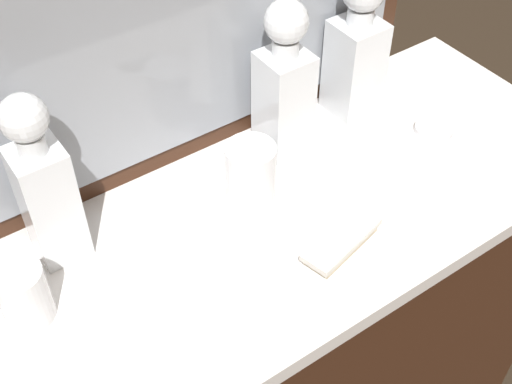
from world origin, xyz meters
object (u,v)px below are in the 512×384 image
(crystal_decanter_center, at_px, (284,93))
(crystal_tumbler_center, at_px, (251,173))
(porcelain_dish, at_px, (434,129))
(crystal_decanter_left, at_px, (355,57))
(crystal_decanter_far_right, at_px, (47,195))
(silver_brush_front, at_px, (341,242))
(crystal_tumbler_far_left, at_px, (25,297))

(crystal_decanter_center, xyz_separation_m, crystal_tumbler_center, (-0.12, -0.07, -0.07))
(porcelain_dish, bearing_deg, crystal_decanter_left, 118.92)
(crystal_decanter_far_right, distance_m, crystal_decanter_center, 0.44)
(crystal_decanter_far_right, relative_size, crystal_decanter_center, 1.01)
(crystal_decanter_center, distance_m, silver_brush_front, 0.29)
(porcelain_dish, bearing_deg, crystal_tumbler_far_left, 177.28)
(crystal_tumbler_center, height_order, silver_brush_front, crystal_tumbler_center)
(crystal_decanter_left, relative_size, crystal_tumbler_center, 2.84)
(silver_brush_front, bearing_deg, crystal_decanter_far_right, 145.57)
(crystal_decanter_center, bearing_deg, silver_brush_front, -105.24)
(crystal_decanter_left, distance_m, crystal_decanter_center, 0.18)
(crystal_decanter_left, xyz_separation_m, crystal_tumbler_far_left, (-0.71, -0.11, -0.07))
(crystal_decanter_left, xyz_separation_m, porcelain_dish, (0.08, -0.15, -0.11))
(crystal_decanter_left, relative_size, crystal_tumbler_far_left, 2.99)
(crystal_decanter_left, xyz_separation_m, crystal_tumbler_center, (-0.30, -0.09, -0.07))
(crystal_decanter_left, distance_m, crystal_tumbler_center, 0.32)
(crystal_decanter_left, xyz_separation_m, crystal_decanter_far_right, (-0.62, -0.02, 0.00))
(silver_brush_front, bearing_deg, crystal_decanter_left, 47.56)
(crystal_decanter_center, relative_size, porcelain_dish, 4.14)
(silver_brush_front, bearing_deg, crystal_decanter_center, 74.76)
(crystal_tumbler_center, distance_m, silver_brush_front, 0.19)
(crystal_decanter_center, height_order, crystal_tumbler_center, crystal_decanter_center)
(crystal_decanter_center, relative_size, crystal_tumbler_center, 2.90)
(crystal_decanter_far_right, height_order, crystal_decanter_center, crystal_decanter_far_right)
(crystal_tumbler_center, relative_size, porcelain_dish, 1.43)
(crystal_tumbler_center, xyz_separation_m, silver_brush_front, (0.05, -0.19, -0.04))
(porcelain_dish, bearing_deg, silver_brush_front, -159.79)
(crystal_decanter_far_right, distance_m, silver_brush_front, 0.46)
(crystal_decanter_far_right, relative_size, porcelain_dish, 4.17)
(crystal_tumbler_center, distance_m, porcelain_dish, 0.39)
(crystal_decanter_far_right, xyz_separation_m, crystal_tumbler_center, (0.32, -0.07, -0.08))
(crystal_decanter_left, bearing_deg, crystal_tumbler_center, -163.75)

